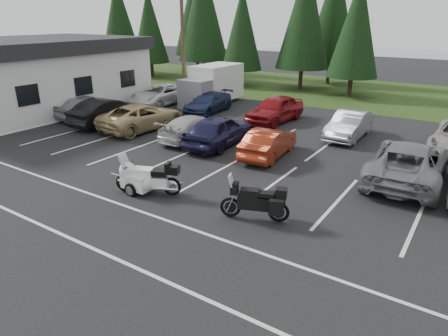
% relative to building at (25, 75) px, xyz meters
% --- Properties ---
extents(ground, '(120.00, 120.00, 0.00)m').
position_rel_building_xyz_m(ground, '(18.00, -4.00, -2.45)').
color(ground, black).
rests_on(ground, ground).
extents(grass_strip, '(80.00, 16.00, 0.01)m').
position_rel_building_xyz_m(grass_strip, '(18.00, 20.00, -2.45)').
color(grass_strip, '#1F3811').
rests_on(grass_strip, ground).
extents(lake_water, '(70.00, 50.00, 0.02)m').
position_rel_building_xyz_m(lake_water, '(22.00, 51.00, -2.45)').
color(lake_water, slate).
rests_on(lake_water, ground).
extents(building, '(10.60, 15.60, 4.90)m').
position_rel_building_xyz_m(building, '(0.00, 0.00, 0.00)').
color(building, white).
rests_on(building, ground).
extents(utility_pole, '(1.60, 0.26, 9.00)m').
position_rel_building_xyz_m(utility_pole, '(8.00, 8.00, 2.25)').
color(utility_pole, '#473321').
rests_on(utility_pole, ground).
extents(box_truck, '(2.40, 5.60, 2.90)m').
position_rel_building_xyz_m(box_truck, '(10.00, 8.50, -1.00)').
color(box_truck, silver).
rests_on(box_truck, ground).
extents(stall_markings, '(32.00, 16.00, 0.01)m').
position_rel_building_xyz_m(stall_markings, '(18.00, -2.00, -2.45)').
color(stall_markings, silver).
rests_on(stall_markings, ground).
extents(conifer_0, '(4.58, 4.58, 10.66)m').
position_rel_building_xyz_m(conifer_0, '(-10.00, 18.50, 3.78)').
color(conifer_0, '#332316').
rests_on(conifer_0, ground).
extents(conifer_1, '(3.96, 3.96, 9.22)m').
position_rel_building_xyz_m(conifer_1, '(-4.00, 17.20, 2.94)').
color(conifer_1, '#332316').
rests_on(conifer_1, ground).
extents(conifer_2, '(5.10, 5.10, 11.89)m').
position_rel_building_xyz_m(conifer_2, '(2.00, 18.80, 4.50)').
color(conifer_2, '#332316').
rests_on(conifer_2, ground).
extents(conifer_3, '(3.87, 3.87, 9.02)m').
position_rel_building_xyz_m(conifer_3, '(7.50, 17.40, 2.82)').
color(conifer_3, '#332316').
rests_on(conifer_3, ground).
extents(conifer_4, '(4.80, 4.80, 11.17)m').
position_rel_building_xyz_m(conifer_4, '(13.00, 18.90, 4.08)').
color(conifer_4, '#332316').
rests_on(conifer_4, ground).
extents(conifer_5, '(4.14, 4.14, 9.63)m').
position_rel_building_xyz_m(conifer_5, '(18.00, 17.60, 3.18)').
color(conifer_5, '#332316').
rests_on(conifer_5, ground).
extents(conifer_back_a, '(5.28, 5.28, 12.30)m').
position_rel_building_xyz_m(conifer_back_a, '(-2.00, 23.00, 4.74)').
color(conifer_back_a, '#332316').
rests_on(conifer_back_a, ground).
extents(conifer_back_b, '(4.97, 4.97, 11.58)m').
position_rel_building_xyz_m(conifer_back_b, '(14.00, 23.50, 4.32)').
color(conifer_back_b, '#332316').
rests_on(conifer_back_b, ground).
extents(car_near_0, '(1.86, 4.53, 1.54)m').
position_rel_building_xyz_m(car_near_0, '(5.73, 0.64, -1.68)').
color(car_near_0, '#9E9EA2').
rests_on(car_near_0, ground).
extents(car_near_1, '(1.98, 5.08, 1.65)m').
position_rel_building_xyz_m(car_near_1, '(8.17, 0.08, -1.63)').
color(car_near_1, black).
rests_on(car_near_1, ground).
extents(car_near_2, '(2.90, 5.64, 1.52)m').
position_rel_building_xyz_m(car_near_2, '(10.76, 0.50, -1.69)').
color(car_near_2, tan).
rests_on(car_near_2, ground).
extents(car_near_3, '(2.09, 4.70, 1.34)m').
position_rel_building_xyz_m(car_near_3, '(14.71, 0.50, -1.78)').
color(car_near_3, beige).
rests_on(car_near_3, ground).
extents(car_near_4, '(2.26, 4.91, 1.63)m').
position_rel_building_xyz_m(car_near_4, '(16.41, 0.33, -1.64)').
color(car_near_4, '#19183C').
rests_on(car_near_4, ground).
extents(car_near_5, '(1.88, 4.33, 1.38)m').
position_rel_building_xyz_m(car_near_5, '(19.41, 0.21, -1.76)').
color(car_near_5, maroon).
rests_on(car_near_5, ground).
extents(car_near_6, '(3.01, 6.09, 1.66)m').
position_rel_building_xyz_m(car_near_6, '(25.58, 0.56, -1.62)').
color(car_near_6, slate).
rests_on(car_near_6, ground).
extents(car_far_0, '(2.64, 5.56, 1.53)m').
position_rel_building_xyz_m(car_far_0, '(6.88, 6.43, -1.68)').
color(car_far_0, white).
rests_on(car_far_0, ground).
extents(car_far_1, '(2.24, 4.76, 1.34)m').
position_rel_building_xyz_m(car_far_1, '(11.44, 6.36, -1.78)').
color(car_far_1, '#1C2546').
rests_on(car_far_1, ground).
extents(car_far_2, '(2.32, 5.01, 1.66)m').
position_rel_building_xyz_m(car_far_2, '(16.62, 6.46, -1.62)').
color(car_far_2, maroon).
rests_on(car_far_2, ground).
extents(car_far_3, '(1.57, 4.46, 1.47)m').
position_rel_building_xyz_m(car_far_3, '(21.68, 5.52, -1.72)').
color(car_far_3, gray).
rests_on(car_far_3, ground).
extents(touring_motorcycle, '(3.00, 1.93, 1.60)m').
position_rel_building_xyz_m(touring_motorcycle, '(17.60, -6.22, -1.65)').
color(touring_motorcycle, white).
rests_on(touring_motorcycle, ground).
extents(cargo_trailer, '(1.74, 1.01, 0.79)m').
position_rel_building_xyz_m(cargo_trailer, '(17.21, -6.33, -2.05)').
color(cargo_trailer, silver).
rests_on(cargo_trailer, ground).
extents(adventure_motorcycle, '(2.72, 1.73, 1.57)m').
position_rel_building_xyz_m(adventure_motorcycle, '(22.00, -5.81, -1.67)').
color(adventure_motorcycle, black).
rests_on(adventure_motorcycle, ground).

